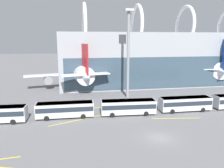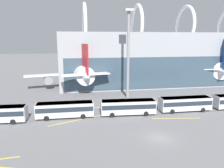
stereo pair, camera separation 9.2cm
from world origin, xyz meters
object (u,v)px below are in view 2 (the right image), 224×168
(airliner_at_gate_far, at_px, (204,65))
(shuttle_bus_4, at_px, (185,103))
(floodlight_mast, at_px, (128,48))
(airliner_at_gate_near, at_px, (76,70))
(shuttle_bus_3, at_px, (128,106))
(shuttle_bus_2, at_px, (65,109))

(airliner_at_gate_far, relative_size, shuttle_bus_4, 3.53)
(airliner_at_gate_far, relative_size, floodlight_mast, 1.74)
(airliner_at_gate_far, bearing_deg, floodlight_mast, 134.46)
(airliner_at_gate_far, height_order, shuttle_bus_4, airliner_at_gate_far)
(airliner_at_gate_near, bearing_deg, shuttle_bus_3, -172.62)
(shuttle_bus_2, bearing_deg, airliner_at_gate_near, 86.17)
(shuttle_bus_3, distance_m, shuttle_bus_4, 12.75)
(floodlight_mast, bearing_deg, shuttle_bus_4, -54.46)
(airliner_at_gate_near, height_order, shuttle_bus_2, airliner_at_gate_near)
(airliner_at_gate_far, xyz_separation_m, floodlight_mast, (-36.00, -22.08, 7.76))
(shuttle_bus_2, xyz_separation_m, shuttle_bus_4, (25.51, -0.31, 0.00))
(airliner_at_gate_near, height_order, shuttle_bus_3, airliner_at_gate_near)
(airliner_at_gate_near, relative_size, shuttle_bus_2, 2.99)
(airliner_at_gate_near, height_order, shuttle_bus_4, airliner_at_gate_near)
(airliner_at_gate_far, height_order, floodlight_mast, floodlight_mast)
(airliner_at_gate_near, distance_m, floodlight_mast, 22.77)
(shuttle_bus_2, height_order, shuttle_bus_4, same)
(shuttle_bus_2, distance_m, floodlight_mast, 23.49)
(airliner_at_gate_far, bearing_deg, shuttle_bus_4, 156.19)
(floodlight_mast, bearing_deg, airliner_at_gate_near, 128.92)
(shuttle_bus_3, xyz_separation_m, shuttle_bus_4, (12.75, 0.15, 0.00))
(airliner_at_gate_far, distance_m, floodlight_mast, 42.93)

